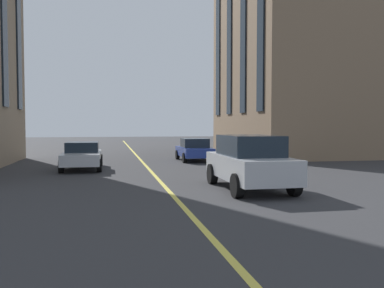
# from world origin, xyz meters

# --- Properties ---
(lane_centre_line) EXTENTS (80.00, 0.16, 0.01)m
(lane_centre_line) POSITION_xyz_m (20.00, 0.00, 0.00)
(lane_centre_line) COLOR #D8C64C
(lane_centre_line) RESTS_ON ground_plane
(car_silver_trailing) EXTENTS (4.70, 2.14, 1.88)m
(car_silver_trailing) POSITION_xyz_m (14.71, -2.80, 0.97)
(car_silver_trailing) COLOR #B7BABF
(car_silver_trailing) RESTS_ON ground_plane
(car_silver_far) EXTENTS (4.40, 1.95, 1.37)m
(car_silver_far) POSITION_xyz_m (22.59, 3.31, 0.70)
(car_silver_far) COLOR #B7BABF
(car_silver_far) RESTS_ON ground_plane
(car_blue_mid) EXTENTS (3.90, 1.89, 1.40)m
(car_blue_mid) POSITION_xyz_m (26.20, -3.24, 0.70)
(car_blue_mid) COLOR navy
(car_blue_mid) RESTS_ON ground_plane
(building_right_near) EXTENTS (13.74, 12.75, 22.16)m
(building_right_near) POSITION_xyz_m (31.08, -13.82, 11.08)
(building_right_near) COLOR #846B51
(building_right_near) RESTS_ON ground_plane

